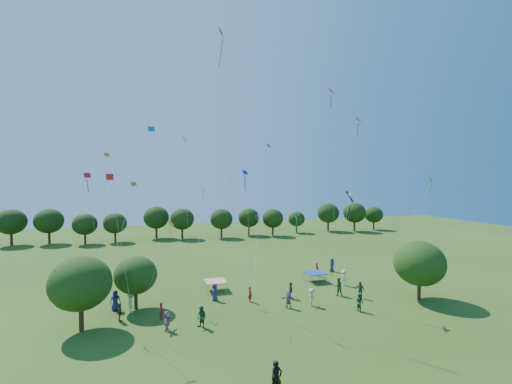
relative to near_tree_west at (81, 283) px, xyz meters
The scene contains 42 objects.
near_tree_west is the anchor object (origin of this frame).
near_tree_north 5.40m from the near_tree_west, 42.33° to the left, with size 3.92×3.92×5.00m.
near_tree_east 31.31m from the near_tree_west, ahead, with size 4.97×4.97×5.97m.
treeline 43.89m from the near_tree_west, 72.72° to the left, with size 88.01×8.77×6.77m.
tent_red_stripe 14.10m from the near_tree_west, 29.56° to the left, with size 2.20×2.20×1.10m.
tent_blue 25.10m from the near_tree_west, 15.86° to the left, with size 2.20×2.20×1.10m.
man_in_black 17.49m from the near_tree_west, 44.81° to the right, with size 0.72×0.46×1.93m, color black.
crowd_person_0 5.27m from the near_tree_west, 60.92° to the left, with size 0.94×0.51×1.91m, color navy.
crowd_person_1 15.27m from the near_tree_west, ahead, with size 0.57×0.36×1.51m, color maroon.
crowd_person_2 10.03m from the near_tree_west, 13.34° to the right, with size 0.89×0.48×1.79m, color #214F2A.
crowd_person_3 5.43m from the near_tree_west, 38.58° to the left, with size 1.21×0.54×1.85m, color #B5B290.
crowd_person_4 4.25m from the near_tree_west, 19.63° to the left, with size 0.93×0.42×1.59m, color #413934.
crowd_person_5 18.04m from the near_tree_west, ahead, with size 1.51×0.54×1.62m, color #965787.
crowd_person_6 30.03m from the near_tree_west, 19.91° to the left, with size 0.89×0.48×1.80m, color navy.
crowd_person_7 26.92m from the near_tree_west, 19.33° to the left, with size 0.64×0.41×1.71m, color maroon.
crowd_person_8 24.33m from the near_tree_west, ahead, with size 0.92×0.50×1.87m, color #2A5323.
crowd_person_9 20.36m from the near_tree_west, ahead, with size 1.12×0.50×1.72m, color #ADA48B.
crowd_person_10 19.34m from the near_tree_west, ahead, with size 0.98×0.45×1.67m, color #3C3330.
crowd_person_11 7.53m from the near_tree_west, 16.13° to the right, with size 1.48×0.53×1.58m, color #9D5C8D.
crowd_person_12 12.42m from the near_tree_west, 18.39° to the left, with size 0.85×0.46×1.73m, color navy.
crowd_person_13 6.95m from the near_tree_west, ahead, with size 0.56×0.36×1.51m, color maroon.
crowd_person_14 24.15m from the near_tree_west, ahead, with size 0.82×0.44×1.66m, color #214D30.
crowd_person_15 27.05m from the near_tree_west, ahead, with size 1.18×0.53×1.81m, color beige.
crowd_person_16 25.98m from the near_tree_west, ahead, with size 1.02×0.46×1.73m, color #453C37.
pirate_kite 24.59m from the near_tree_west, ahead, with size 2.66×1.41×9.76m.
red_high_kite 22.56m from the near_tree_west, 17.60° to the left, with size 1.18×3.77×26.02m.
small_kite_0 7.03m from the near_tree_west, 26.23° to the right, with size 1.86×0.55×11.30m.
small_kite_1 24.45m from the near_tree_west, 33.00° to the left, with size 6.71×6.47×5.98m.
small_kite_2 7.99m from the near_tree_west, 66.80° to the left, with size 1.19×1.97×13.25m.
small_kite_3 12.98m from the near_tree_west, 75.37° to the left, with size 2.75×8.66×10.59m.
small_kite_4 27.45m from the near_tree_west, 31.73° to the left, with size 5.03×7.07×15.80m.
small_kite_5 26.36m from the near_tree_west, ahead, with size 1.53×1.11×16.79m.
small_kite_6 18.93m from the near_tree_west, 24.04° to the left, with size 2.89×7.26×6.75m.
small_kite_7 15.17m from the near_tree_west, 63.14° to the left, with size 4.88×5.92×16.84m.
small_kite_8 7.46m from the near_tree_west, 85.71° to the left, with size 1.33×1.69×11.44m.
small_kite_9 8.35m from the near_tree_west, 25.43° to the left, with size 2.75×1.92×6.95m.
small_kite_10 13.25m from the near_tree_west, 29.50° to the left, with size 1.92×6.29×9.96m.
small_kite_11 30.12m from the near_tree_west, ahead, with size 3.88×3.70×11.06m.
small_kite_12 15.27m from the near_tree_west, ahead, with size 1.45×1.57×11.69m.
small_kite_13 25.07m from the near_tree_west, ahead, with size 1.56×1.31×19.28m.
small_kite_14 13.77m from the near_tree_west, 25.52° to the left, with size 0.66×4.20×15.22m.
small_kite_15 28.30m from the near_tree_west, 28.37° to the left, with size 4.06×2.27×5.86m.
Camera 1 is at (-8.97, -16.39, 12.11)m, focal length 24.00 mm.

